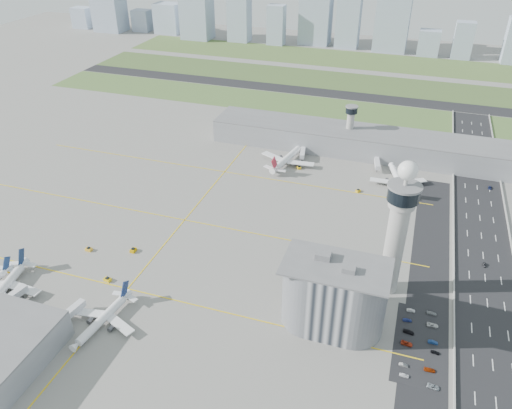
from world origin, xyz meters
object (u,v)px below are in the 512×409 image
(airplane_far_a, at_px, (288,154))
(tug_4, at_px, (299,167))
(jet_bridge_far_0, at_px, (303,150))
(car_lot_2, at_px, (407,343))
(tug_0, at_px, (10,270))
(tug_1, at_px, (107,279))
(car_hw_1, at_px, (484,265))
(jet_bridge_near_2, at_px, (59,325))
(car_lot_6, at_px, (433,387))
(car_lot_3, at_px, (409,332))
(jet_bridge_near_1, at_px, (0,308))
(car_lot_0, at_px, (404,375))
(admin_building, at_px, (333,296))
(car_lot_7, at_px, (430,370))
(airplane_near_b, at_px, (2,284))
(secondary_tower, at_px, (350,124))
(car_hw_4, at_px, (462,145))
(tug_5, at_px, (358,191))
(car_lot_11, at_px, (432,313))
(car_lot_1, at_px, (403,365))
(tug_2, at_px, (89,249))
(car_lot_5, at_px, (411,310))
(control_tower, at_px, (398,224))
(tug_3, at_px, (133,250))
(car_hw_2, at_px, (490,188))
(airplane_near_c, at_px, (101,316))
(car_lot_10, at_px, (432,325))
(car_lot_4, at_px, (407,320))
(car_lot_9, at_px, (433,342))
(airplane_far_b, at_px, (399,176))
(car_lot_8, at_px, (435,352))
(jet_bridge_far_1, at_px, (376,161))

(airplane_far_a, height_order, tug_4, airplane_far_a)
(jet_bridge_far_0, xyz_separation_m, car_lot_2, (81.02, -155.92, -2.21))
(tug_0, bearing_deg, tug_1, -167.03)
(car_hw_1, bearing_deg, tug_0, -159.22)
(jet_bridge_near_2, bearing_deg, car_lot_6, -72.65)
(car_lot_3, distance_m, car_hw_1, 65.03)
(jet_bridge_near_1, relative_size, tug_4, 4.45)
(jet_bridge_near_1, relative_size, car_lot_0, 3.95)
(jet_bridge_far_0, bearing_deg, car_lot_0, 15.28)
(admin_building, distance_m, car_lot_7, 44.59)
(airplane_near_b, bearing_deg, jet_bridge_far_0, 141.57)
(jet_bridge_near_1, bearing_deg, airplane_far_a, -13.95)
(secondary_tower, distance_m, car_lot_7, 195.60)
(car_hw_4, bearing_deg, car_hw_1, -87.99)
(secondary_tower, bearing_deg, jet_bridge_far_0, -147.26)
(tug_5, relative_size, car_lot_11, 0.68)
(airplane_far_a, xyz_separation_m, car_lot_1, (87.14, -151.03, -5.78))
(jet_bridge_near_1, bearing_deg, car_lot_7, -71.42)
(tug_2, distance_m, tug_5, 157.76)
(jet_bridge_far_0, relative_size, tug_2, 4.34)
(jet_bridge_near_1, height_order, car_lot_5, jet_bridge_near_1)
(tug_4, xyz_separation_m, car_lot_2, (78.28, -133.59, -0.27))
(control_tower, distance_m, tug_3, 129.13)
(tug_4, bearing_deg, tug_0, 23.86)
(car_hw_2, bearing_deg, tug_0, -136.62)
(airplane_near_c, distance_m, car_lot_10, 137.35)
(tug_4, relative_size, car_lot_0, 0.89)
(jet_bridge_near_1, relative_size, tug_1, 4.26)
(tug_5, height_order, car_lot_2, tug_5)
(airplane_far_a, height_order, car_lot_4, airplane_far_a)
(tug_5, xyz_separation_m, car_lot_9, (46.65, -111.64, -0.20))
(secondary_tower, height_order, airplane_far_b, secondary_tower)
(car_lot_10, distance_m, car_hw_1, 54.65)
(jet_bridge_near_2, xyz_separation_m, car_lot_3, (136.35, 43.78, -2.21))
(admin_building, distance_m, car_lot_0, 39.05)
(airplane_near_c, distance_m, car_hw_2, 236.72)
(car_lot_3, distance_m, car_lot_8, 13.10)
(tug_1, xyz_separation_m, tug_5, (97.94, 119.69, -0.12))
(car_lot_6, bearing_deg, jet_bridge_far_0, 35.93)
(jet_bridge_near_2, bearing_deg, car_lot_10, -60.75)
(airplane_near_b, bearing_deg, airplane_near_c, 75.58)
(jet_bridge_near_1, bearing_deg, secondary_tower, -18.17)
(tug_3, bearing_deg, car_lot_3, 174.57)
(tug_0, distance_m, car_lot_2, 183.06)
(tug_5, xyz_separation_m, car_lot_6, (47.39, -133.79, -0.23))
(tug_1, distance_m, car_lot_8, 145.63)
(car_lot_4, height_order, car_hw_1, car_lot_4)
(tug_5, bearing_deg, jet_bridge_far_1, -59.52)
(airplane_far_a, bearing_deg, car_hw_4, -48.66)
(jet_bridge_near_2, distance_m, tug_2, 54.41)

